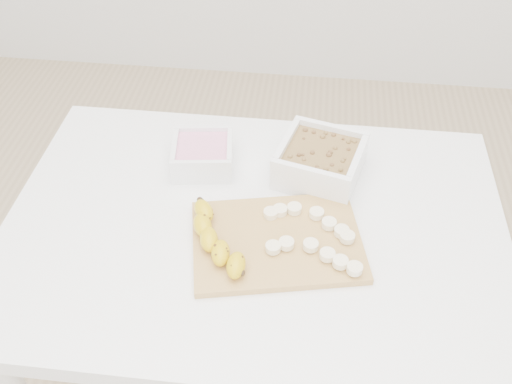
# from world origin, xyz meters

# --- Properties ---
(table) EXTENTS (1.00, 0.70, 0.75)m
(table) POSITION_xyz_m (0.00, 0.00, 0.65)
(table) COLOR white
(table) RESTS_ON ground
(bowl_yogurt) EXTENTS (0.14, 0.14, 0.06)m
(bowl_yogurt) POSITION_xyz_m (-0.13, 0.17, 0.78)
(bowl_yogurt) COLOR white
(bowl_yogurt) RESTS_ON table
(bowl_granola) EXTENTS (0.21, 0.21, 0.08)m
(bowl_granola) POSITION_xyz_m (0.12, 0.16, 0.79)
(bowl_granola) COLOR white
(bowl_granola) RESTS_ON table
(cutting_board) EXTENTS (0.36, 0.29, 0.01)m
(cutting_board) POSITION_xyz_m (0.05, -0.05, 0.76)
(cutting_board) COLOR tan
(cutting_board) RESTS_ON table
(banana) EXTENTS (0.12, 0.20, 0.03)m
(banana) POSITION_xyz_m (-0.06, -0.08, 0.78)
(banana) COLOR gold
(banana) RESTS_ON cutting_board
(banana_slices) EXTENTS (0.19, 0.17, 0.02)m
(banana_slices) POSITION_xyz_m (0.12, -0.04, 0.77)
(banana_slices) COLOR #FCECC0
(banana_slices) RESTS_ON cutting_board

